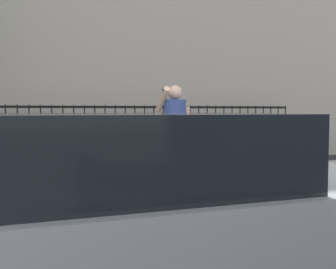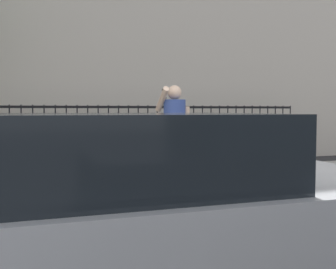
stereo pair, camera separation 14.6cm
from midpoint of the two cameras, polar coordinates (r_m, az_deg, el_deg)
The scene contains 5 objects.
ground_plane at distance 4.76m, azimuth -1.38°, elevation -14.69°, with size 60.00×60.00×0.00m, color #28282B.
sidewalk at distance 6.79m, azimuth -7.70°, elevation -8.57°, with size 28.00×4.40×0.15m, color #9E9B93.
iron_fence at distance 10.29m, azimuth -12.49°, elevation 0.76°, with size 12.03×0.04×1.60m.
parked_hatchback at distance 3.20m, azimuth -2.09°, elevation -10.65°, with size 4.22×1.90×1.45m.
pedestrian_on_phone at distance 6.45m, azimuth 0.53°, elevation 0.42°, with size 0.66×0.50×1.71m.
Camera 1 is at (-1.59, -4.24, 1.48)m, focal length 44.38 mm.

